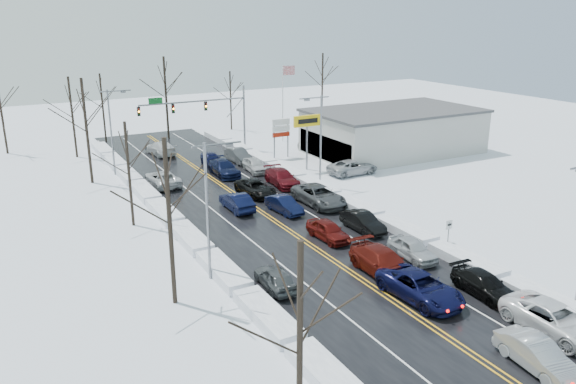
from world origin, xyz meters
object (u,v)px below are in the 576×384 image
traffic_signal_mast (205,109)px  tires_plus_sign (307,125)px  flagpole (284,97)px  oncoming_car_0 (237,210)px  dealership_building (393,131)px

traffic_signal_mast → tires_plus_sign: size_ratio=2.21×
tires_plus_sign → flagpole: (4.67, 14.01, 0.93)m
flagpole → oncoming_car_0: bearing=-126.6°
tires_plus_sign → dealership_building: (13.48, 2.01, -2.34)m
flagpole → oncoming_car_0: size_ratio=2.17×
flagpole → dealership_building: (8.80, -12.00, -3.27)m
tires_plus_sign → flagpole: size_ratio=0.60×
traffic_signal_mast → flagpole: flagpole is taller
flagpole → oncoming_car_0: (-16.79, -22.62, -5.93)m
oncoming_car_0 → flagpole: bearing=-126.4°
traffic_signal_mast → oncoming_car_0: bearing=-103.8°
traffic_signal_mast → tires_plus_sign: 13.92m
traffic_signal_mast → flagpole: size_ratio=1.33×
traffic_signal_mast → dealership_building: bearing=-25.9°
dealership_building → tires_plus_sign: bearing=-171.5°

